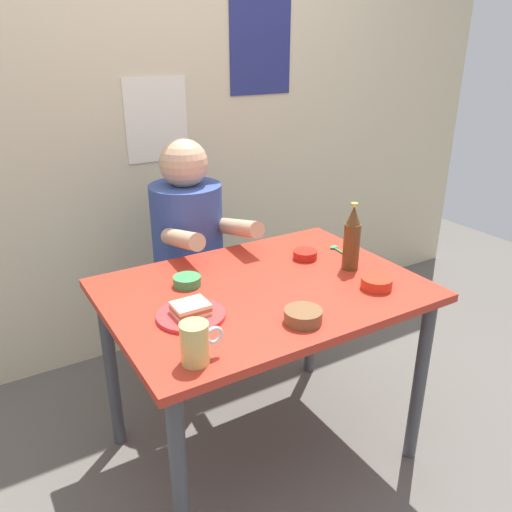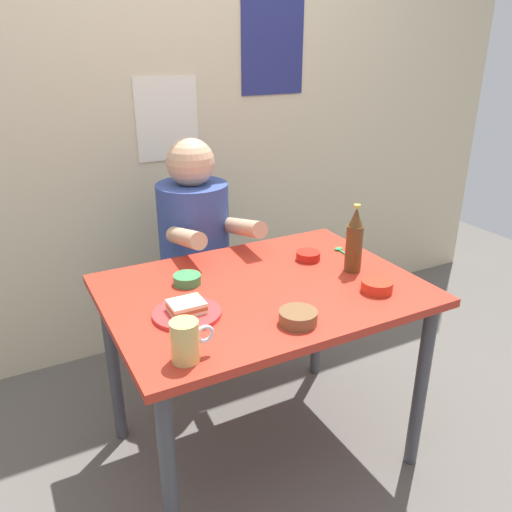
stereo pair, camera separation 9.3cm
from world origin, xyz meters
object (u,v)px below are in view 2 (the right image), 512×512
Objects in this scene: plate_orange at (187,313)px; beer_mug at (186,341)px; person_seated at (195,229)px; sandwich at (187,306)px; dip_bowl_green at (187,279)px; stool at (198,309)px; beer_bottle at (354,241)px; dining_table at (262,310)px.

beer_mug reaches higher than plate_orange.
plate_orange is (-0.30, -0.69, -0.02)m from person_seated.
sandwich is at bearing -113.54° from person_seated.
stool is at bearing 65.90° from dip_bowl_green.
sandwich is 0.42× the size of beer_bottle.
stool is (-0.01, 0.63, -0.30)m from dining_table.
dip_bowl_green is at bearing 68.98° from beer_mug.
stool is 0.67m from dip_bowl_green.
sandwich is (0.00, 0.00, 0.02)m from plate_orange.
plate_orange is 0.02m from sandwich.
sandwich reaches higher than dining_table.
plate_orange reaches higher than dining_table.
dip_bowl_green is at bearing -114.60° from person_seated.
stool is 0.42m from person_seated.
dip_bowl_green is at bearing 68.85° from sandwich.
person_seated reaches higher than beer_mug.
sandwich is (-0.30, -0.70, 0.42)m from stool.
dining_table is 10.00× the size of sandwich.
person_seated is at bearing 67.12° from beer_mug.
stool is at bearing 91.17° from dining_table.
plate_orange is at bearing 69.11° from beer_mug.
dining_table is at bearing 12.44° from sandwich.
dip_bowl_green is (-0.22, -0.48, 0.41)m from stool.
plate_orange is 2.20× the size of dip_bowl_green.
sandwich reaches higher than plate_orange.
person_seated is at bearing 66.46° from plate_orange.
dining_table is 8.73× the size of beer_mug.
person_seated is 3.27× the size of plate_orange.
dip_bowl_green reaches higher than stool.
beer_mug is (-0.09, -0.23, 0.03)m from sandwich.
person_seated is at bearing 91.20° from dining_table.
beer_bottle is at bearing -5.72° from dining_table.
beer_mug is 0.48× the size of beer_bottle.
person_seated reaches higher than stool.
dining_table is 0.43m from beer_bottle.
person_seated is (-0.01, 0.62, 0.12)m from dining_table.
stool is 0.87m from sandwich.
plate_orange is at bearing -111.15° from dip_bowl_green.
dining_table is 0.29m from dip_bowl_green.
sandwich is (-0.31, -0.07, 0.13)m from dining_table.
plate_orange is at bearing 180.00° from sandwich.
dining_table is at bearing -32.86° from dip_bowl_green.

